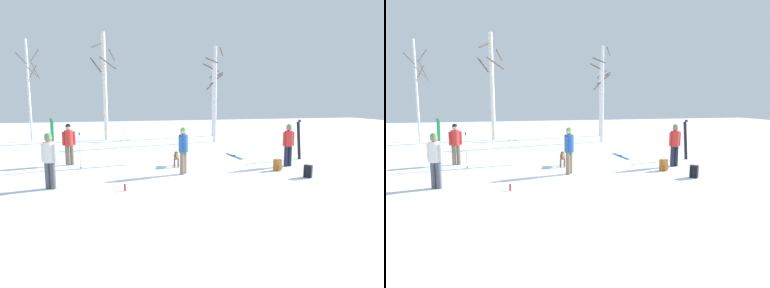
# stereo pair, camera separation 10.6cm
# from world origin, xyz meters

# --- Properties ---
(ground_plane) EXTENTS (60.00, 60.00, 0.00)m
(ground_plane) POSITION_xyz_m (0.00, 0.00, 0.00)
(ground_plane) COLOR white
(person_0) EXTENTS (0.52, 0.34, 1.72)m
(person_0) POSITION_xyz_m (3.87, 2.10, 0.98)
(person_0) COLOR #1E2338
(person_0) RESTS_ON ground_plane
(person_1) EXTENTS (0.48, 0.34, 1.72)m
(person_1) POSITION_xyz_m (-4.91, 0.79, 0.98)
(person_1) COLOR #4C4C56
(person_1) RESTS_ON ground_plane
(person_2) EXTENTS (0.51, 0.34, 1.72)m
(person_2) POSITION_xyz_m (-4.78, 4.43, 0.98)
(person_2) COLOR #72604C
(person_2) RESTS_ON ground_plane
(person_3) EXTENTS (0.38, 0.42, 1.72)m
(person_3) POSITION_xyz_m (-0.56, 1.72, 0.98)
(person_3) COLOR #72604C
(person_3) RESTS_ON ground_plane
(dog) EXTENTS (0.33, 0.89, 0.57)m
(dog) POSITION_xyz_m (-0.54, 3.15, 0.39)
(dog) COLOR brown
(dog) RESTS_ON ground_plane
(ski_pair_planted_0) EXTENTS (0.02, 0.22, 1.77)m
(ski_pair_planted_0) POSITION_xyz_m (-2.55, 3.91, 0.88)
(ski_pair_planted_0) COLOR white
(ski_pair_planted_0) RESTS_ON ground_plane
(ski_pair_planted_1) EXTENTS (0.21, 0.16, 1.79)m
(ski_pair_planted_1) POSITION_xyz_m (5.12, 3.37, 0.89)
(ski_pair_planted_1) COLOR black
(ski_pair_planted_1) RESTS_ON ground_plane
(ski_pair_planted_2) EXTENTS (0.17, 0.09, 1.99)m
(ski_pair_planted_2) POSITION_xyz_m (-5.25, 3.48, 0.99)
(ski_pair_planted_2) COLOR green
(ski_pair_planted_2) RESTS_ON ground_plane
(ski_pair_lying_0) EXTENTS (0.30, 1.72, 0.05)m
(ski_pair_lying_0) POSITION_xyz_m (2.54, 4.72, 0.01)
(ski_pair_lying_0) COLOR blue
(ski_pair_lying_0) RESTS_ON ground_plane
(ski_poles_0) EXTENTS (0.07, 0.20, 1.44)m
(ski_poles_0) POSITION_xyz_m (-4.27, 3.43, 0.77)
(ski_poles_0) COLOR #B2B2BC
(ski_poles_0) RESTS_ON ground_plane
(backpack_0) EXTENTS (0.35, 0.34, 0.44)m
(backpack_0) POSITION_xyz_m (3.56, 0.20, 0.21)
(backpack_0) COLOR black
(backpack_0) RESTS_ON ground_plane
(backpack_1) EXTENTS (0.32, 0.34, 0.44)m
(backpack_1) POSITION_xyz_m (3.06, 1.44, 0.21)
(backpack_1) COLOR #99591E
(backpack_1) RESTS_ON ground_plane
(water_bottle_0) EXTENTS (0.07, 0.07, 0.21)m
(water_bottle_0) POSITION_xyz_m (-2.72, -0.01, 0.10)
(water_bottle_0) COLOR red
(water_bottle_0) RESTS_ON ground_plane
(birch_tree_0) EXTENTS (1.36, 1.43, 6.35)m
(birch_tree_0) POSITION_xyz_m (-8.00, 12.80, 3.34)
(birch_tree_0) COLOR silver
(birch_tree_0) RESTS_ON ground_plane
(birch_tree_1) EXTENTS (1.68, 1.64, 6.89)m
(birch_tree_1) POSITION_xyz_m (-3.42, 12.44, 3.60)
(birch_tree_1) COLOR silver
(birch_tree_1) RESTS_ON ground_plane
(birch_tree_2) EXTENTS (1.21, 1.21, 5.90)m
(birch_tree_2) POSITION_xyz_m (3.25, 9.95, 3.05)
(birch_tree_2) COLOR white
(birch_tree_2) RESTS_ON ground_plane
(birch_tree_3) EXTENTS (1.52, 1.51, 5.24)m
(birch_tree_3) POSITION_xyz_m (4.14, 13.10, 2.79)
(birch_tree_3) COLOR silver
(birch_tree_3) RESTS_ON ground_plane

